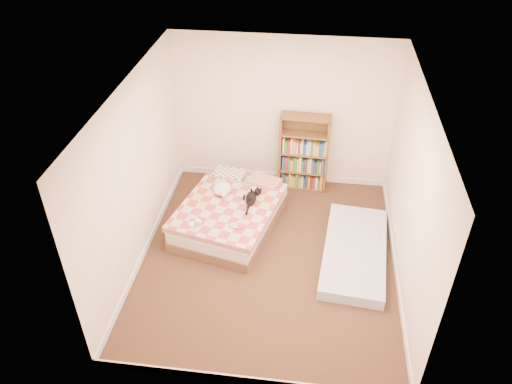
# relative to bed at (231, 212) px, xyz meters

# --- Properties ---
(room) EXTENTS (3.51, 4.01, 2.51)m
(room) POSITION_rel_bed_xyz_m (0.64, -0.66, 0.98)
(room) COLOR #40251B
(room) RESTS_ON ground
(bed) EXTENTS (1.63, 2.02, 0.48)m
(bed) POSITION_rel_bed_xyz_m (0.00, 0.00, 0.00)
(bed) COLOR brown
(bed) RESTS_ON room
(bookshelf) EXTENTS (0.80, 0.30, 1.32)m
(bookshelf) POSITION_rel_bed_xyz_m (1.01, 1.16, 0.28)
(bookshelf) COLOR brown
(bookshelf) RESTS_ON room
(floor_mattress) EXTENTS (1.01, 1.94, 0.17)m
(floor_mattress) POSITION_rel_bed_xyz_m (1.84, -0.49, -0.13)
(floor_mattress) COLOR #7391C0
(floor_mattress) RESTS_ON room
(black_cat) EXTENTS (0.29, 0.58, 0.13)m
(black_cat) POSITION_rel_bed_xyz_m (0.31, 0.07, 0.27)
(black_cat) COLOR black
(black_cat) RESTS_ON bed
(white_dog) EXTENTS (0.39, 0.40, 0.15)m
(white_dog) POSITION_rel_bed_xyz_m (-0.14, 0.19, 0.29)
(white_dog) COLOR white
(white_dog) RESTS_ON bed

